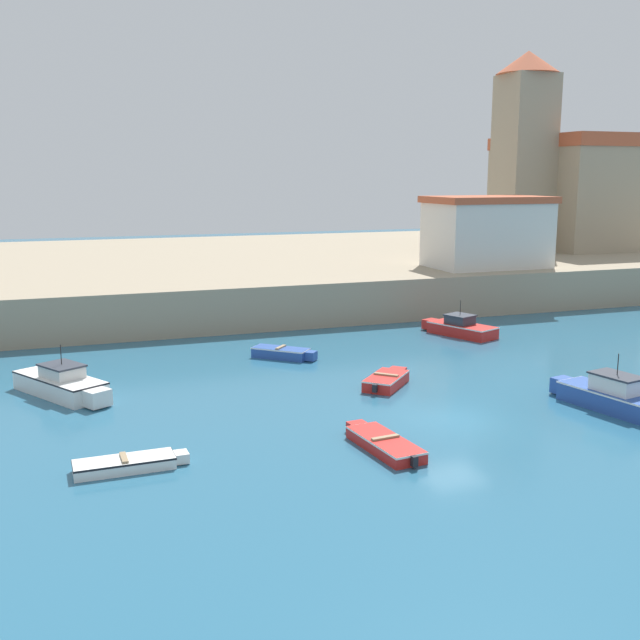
% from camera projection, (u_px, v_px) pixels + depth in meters
% --- Properties ---
extents(ground_plane, '(200.00, 200.00, 0.00)m').
position_uv_depth(ground_plane, '(453.00, 419.00, 30.50)').
color(ground_plane, '#28607F').
extents(quay_seawall, '(120.00, 40.00, 2.90)m').
position_uv_depth(quay_seawall, '(235.00, 271.00, 66.43)').
color(quay_seawall, gray).
rests_on(quay_seawall, ground).
extents(dinghy_white_0, '(3.86, 1.23, 0.49)m').
position_uv_depth(dinghy_white_0, '(128.00, 463.00, 25.20)').
color(dinghy_white_0, white).
rests_on(dinghy_white_0, ground).
extents(dinghy_blue_1, '(3.27, 3.06, 0.64)m').
position_uv_depth(dinghy_blue_1, '(283.00, 353.00, 40.62)').
color(dinghy_blue_1, '#284C9E').
rests_on(dinghy_blue_1, ground).
extents(motorboat_blue_2, '(2.71, 6.32, 2.47)m').
position_uv_depth(motorboat_blue_2, '(617.00, 398.00, 31.44)').
color(motorboat_blue_2, '#284C9E').
rests_on(motorboat_blue_2, ground).
extents(motorboat_red_3, '(3.27, 5.16, 2.20)m').
position_uv_depth(motorboat_red_3, '(460.00, 327.00, 46.42)').
color(motorboat_red_3, red).
rests_on(motorboat_red_3, ground).
extents(dinghy_red_4, '(1.70, 4.44, 0.53)m').
position_uv_depth(dinghy_red_4, '(384.00, 443.00, 27.08)').
color(dinghy_red_4, red).
rests_on(dinghy_red_4, ground).
extents(motorboat_white_5, '(4.20, 5.82, 2.36)m').
position_uv_depth(motorboat_white_5, '(62.00, 384.00, 33.67)').
color(motorboat_white_5, white).
rests_on(motorboat_white_5, ground).
extents(dinghy_red_6, '(3.17, 3.24, 0.63)m').
position_uv_depth(dinghy_red_6, '(387.00, 380.00, 35.22)').
color(dinghy_red_6, red).
rests_on(dinghy_red_6, ground).
extents(church, '(13.34, 14.75, 17.71)m').
position_uv_depth(church, '(556.00, 182.00, 71.43)').
color(church, gray).
rests_on(church, quay_seawall).
extents(harbor_shed_mid_row, '(8.93, 5.74, 5.33)m').
position_uv_depth(harbor_shed_mid_row, '(487.00, 232.00, 56.59)').
color(harbor_shed_mid_row, silver).
rests_on(harbor_shed_mid_row, quay_seawall).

